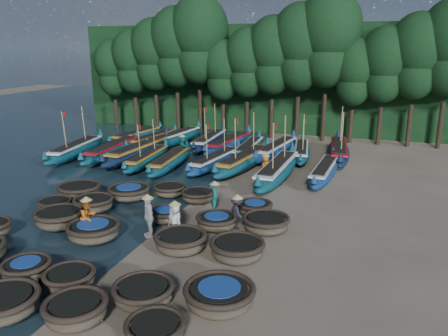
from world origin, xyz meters
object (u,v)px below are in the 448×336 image
(long_boat_1, at_px, (113,150))
(long_boat_12, at_px, (210,141))
(long_boat_3, at_px, (147,158))
(long_boat_14, at_px, (249,149))
(coracle_17, at_px, (165,215))
(long_boat_0, at_px, (76,149))
(fisherman_3, at_px, (237,212))
(long_boat_2, at_px, (138,151))
(fisherman_1, at_px, (215,195))
(coracle_7, at_px, (70,279))
(coracle_16, at_px, (94,203))
(coracle_6, at_px, (27,269))
(coracle_12, at_px, (93,231))
(coracle_22, at_px, (169,190))
(coracle_4, at_px, (155,330))
(coracle_24, at_px, (255,208))
(coracle_11, at_px, (59,218))
(coracle_15, at_px, (55,204))
(long_boat_16, at_px, (301,152))
(fisherman_0, at_px, (175,220))
(long_boat_10, at_px, (153,139))
(coracle_18, at_px, (217,221))
(coracle_2, at_px, (3,303))
(long_boat_15, at_px, (276,149))
(coracle_20, at_px, (80,190))
(long_boat_13, at_px, (229,143))
(coracle_13, at_px, (180,241))
(fisherman_5, at_px, (182,147))
(long_boat_8, at_px, (324,171))
(long_boat_9, at_px, (137,136))
(coracle_3, at_px, (76,310))
(coracle_14, at_px, (237,249))
(coracle_23, at_px, (198,196))
(coracle_8, at_px, (143,293))
(fisherman_2, at_px, (88,216))
(fisherman_6, at_px, (266,166))
(fisherman_4, at_px, (148,215))
(coracle_19, at_px, (266,223))
(long_boat_4, at_px, (170,161))
(long_boat_17, at_px, (339,151))
(long_boat_7, at_px, (277,170))
(long_boat_6, at_px, (244,161))
(long_boat_11, at_px, (176,138))
(long_boat_5, at_px, (216,161))

(long_boat_1, xyz_separation_m, long_boat_12, (5.58, 5.58, -0.03))
(long_boat_3, relative_size, long_boat_14, 0.94)
(coracle_17, relative_size, long_boat_0, 0.23)
(long_boat_12, relative_size, fisherman_3, 4.72)
(long_boat_2, distance_m, fisherman_1, 11.98)
(coracle_7, distance_m, coracle_16, 7.36)
(coracle_6, height_order, long_boat_12, long_boat_12)
(coracle_12, bearing_deg, coracle_22, 84.94)
(coracle_4, xyz_separation_m, coracle_24, (0.17, 10.07, 0.03))
(coracle_11, relative_size, coracle_15, 1.33)
(coracle_22, relative_size, long_boat_16, 0.27)
(fisherman_0, bearing_deg, long_boat_10, 153.75)
(long_boat_0, bearing_deg, coracle_18, -41.08)
(coracle_2, relative_size, long_boat_15, 0.32)
(fisherman_1, bearing_deg, coracle_22, 51.96)
(coracle_20, bearing_deg, long_boat_13, 72.73)
(long_boat_3, xyz_separation_m, long_boat_13, (3.94, 6.14, 0.07))
(fisherman_1, bearing_deg, coracle_13, 167.96)
(long_boat_1, xyz_separation_m, fisherman_5, (5.04, 1.36, 0.32))
(long_boat_8, distance_m, long_boat_9, 17.71)
(coracle_3, relative_size, coracle_14, 0.86)
(coracle_23, relative_size, fisherman_0, 1.02)
(coracle_18, height_order, long_boat_15, long_boat_15)
(coracle_8, relative_size, coracle_20, 0.96)
(coracle_4, height_order, fisherman_2, fisherman_2)
(fisherman_0, bearing_deg, fisherman_6, 113.94)
(long_boat_3, bearing_deg, fisherman_4, -65.65)
(coracle_16, xyz_separation_m, coracle_19, (8.72, 0.32, 0.01))
(long_boat_4, height_order, fisherman_4, fisherman_4)
(coracle_12, xyz_separation_m, long_boat_9, (-8.42, 18.37, 0.05))
(coracle_2, xyz_separation_m, coracle_18, (3.90, 8.29, -0.05))
(coracle_11, relative_size, long_boat_17, 0.26)
(long_boat_12, xyz_separation_m, long_boat_17, (10.32, -0.60, 0.04))
(coracle_12, xyz_separation_m, long_boat_7, (5.49, 11.19, 0.16))
(long_boat_6, height_order, fisherman_5, long_boat_6)
(coracle_18, bearing_deg, coracle_7, -115.28)
(long_boat_16, relative_size, fisherman_4, 3.61)
(coracle_13, height_order, coracle_24, coracle_13)
(coracle_18, xyz_separation_m, long_boat_3, (-8.28, 8.83, 0.11))
(coracle_17, height_order, coracle_24, coracle_24)
(coracle_17, distance_m, coracle_19, 4.75)
(coracle_16, distance_m, coracle_22, 4.19)
(coracle_13, height_order, long_boat_10, long_boat_10)
(coracle_2, xyz_separation_m, long_boat_2, (-5.81, 18.43, 0.17))
(coracle_4, bearing_deg, long_boat_1, 125.62)
(long_boat_3, xyz_separation_m, long_boat_11, (-1.01, 6.79, 0.08))
(coracle_8, bearing_deg, coracle_12, 140.84)
(long_boat_6, bearing_deg, fisherman_0, -79.60)
(long_boat_5, xyz_separation_m, long_boat_14, (1.16, 4.15, 0.01))
(long_boat_11, distance_m, fisherman_5, 4.98)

